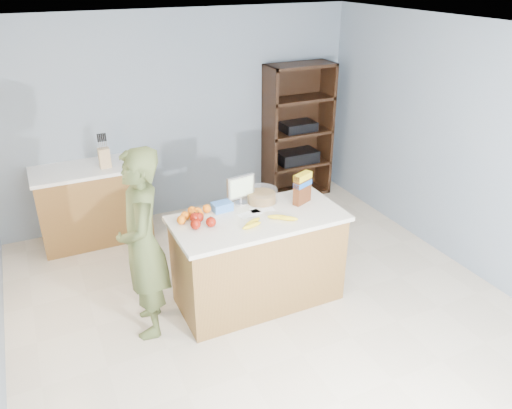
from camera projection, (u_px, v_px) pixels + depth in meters
name	position (u px, v px, depth m)	size (l,w,h in m)	color
floor	(272.00, 316.00, 4.62)	(4.50, 5.00, 0.02)	beige
walls	(275.00, 147.00, 3.90)	(4.52, 5.02, 2.51)	gray
counter_peninsula	(258.00, 262.00, 4.68)	(1.56, 0.76, 0.90)	brown
back_cabinet	(93.00, 203.00, 5.75)	(1.24, 0.62, 0.90)	brown
shelving_unit	(296.00, 134.00, 6.75)	(0.90, 0.40, 1.80)	black
person	(143.00, 245.00, 4.14)	(0.62, 0.40, 1.69)	#424C26
knife_block	(104.00, 157.00, 5.50)	(0.12, 0.10, 0.31)	tan
envelopes	(256.00, 212.00, 4.56)	(0.37, 0.18, 0.00)	white
bananas	(268.00, 221.00, 4.36)	(0.53, 0.21, 0.04)	yellow
apples	(200.00, 220.00, 4.31)	(0.22, 0.23, 0.09)	maroon
oranges	(194.00, 214.00, 4.44)	(0.36, 0.21, 0.08)	orange
blue_carton	(222.00, 206.00, 4.57)	(0.18, 0.12, 0.08)	blue
salad_bowl	(262.00, 196.00, 4.72)	(0.30, 0.30, 0.13)	#267219
tv	(241.00, 188.00, 4.65)	(0.28, 0.12, 0.28)	silver
cereal_box	(302.00, 186.00, 4.66)	(0.21, 0.15, 0.30)	#592B14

